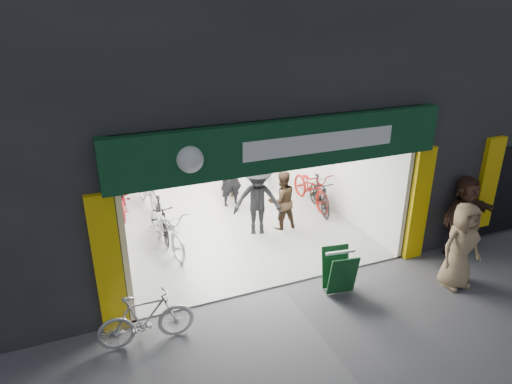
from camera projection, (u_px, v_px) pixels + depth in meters
ground at (281, 286)px, 9.31m from camera, size 60.00×60.00×0.00m
building at (236, 44)px, 12.20m from camera, size 17.00×10.27×8.00m
bike_left_front at (167, 228)px, 10.51m from camera, size 1.06×2.14×1.08m
bike_left_midfront at (162, 219)px, 11.04m from camera, size 0.50×1.67×1.00m
bike_left_midback at (123, 198)px, 12.34m from camera, size 0.78×1.77×0.90m
bike_left_back at (147, 189)px, 12.66m from camera, size 0.79×1.91×1.12m
bike_right_front at (320, 195)px, 12.43m from camera, size 0.78×1.70×0.99m
bike_right_mid at (311, 188)px, 12.81m from camera, size 0.72×2.02×1.06m
bike_right_back at (260, 168)px, 14.33m from camera, size 0.56×1.73×1.03m
parked_bike at (146, 319)px, 7.61m from camera, size 1.64×0.52×0.97m
customer_a at (231, 177)px, 12.61m from camera, size 0.66×0.46×1.75m
customer_b at (282, 201)px, 11.37m from camera, size 0.76×0.60×1.55m
customer_c at (258, 200)px, 11.05m from camera, size 1.33×1.03×1.82m
customer_d at (228, 170)px, 13.21m from camera, size 1.05×0.94×1.71m
pedestrian_near at (461, 246)px, 9.01m from camera, size 0.89×0.58×1.83m
pedestrian_far at (463, 216)px, 10.20m from camera, size 1.82×0.87×1.88m
sandwich_board at (339, 270)px, 8.98m from camera, size 0.65×0.66×0.88m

